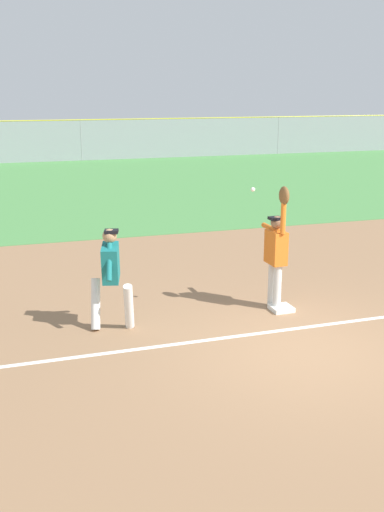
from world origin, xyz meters
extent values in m
plane|color=#936D4C|center=(0.00, 0.00, 0.00)|extent=(80.76, 80.76, 0.00)
cube|color=#4C8C47|center=(0.00, 17.16, 0.01)|extent=(47.45, 18.37, 0.01)
cube|color=white|center=(-3.56, 0.80, 0.00)|extent=(12.00, 0.22, 0.01)
cube|color=white|center=(0.44, 1.70, 0.04)|extent=(0.39, 0.39, 0.08)
cylinder|color=silver|center=(0.36, 1.95, 0.42)|extent=(0.16, 0.16, 0.85)
cylinder|color=silver|center=(0.36, 1.75, 0.42)|extent=(0.16, 0.16, 0.85)
cube|color=orange|center=(0.36, 1.85, 1.15)|extent=(0.28, 0.45, 0.60)
sphere|color=#8C6647|center=(0.36, 1.85, 1.60)|extent=(0.24, 0.24, 0.23)
cube|color=black|center=(0.33, 1.85, 1.68)|extent=(0.23, 0.21, 0.05)
cylinder|color=orange|center=(0.37, 1.63, 1.76)|extent=(0.09, 0.09, 0.62)
cylinder|color=orange|center=(0.35, 2.07, 1.45)|extent=(0.11, 0.62, 0.09)
ellipsoid|color=brown|center=(0.37, 1.63, 2.12)|extent=(0.15, 0.29, 0.32)
cylinder|color=white|center=(-2.39, 1.58, 0.42)|extent=(0.25, 0.46, 0.85)
cylinder|color=white|center=(-2.89, 1.88, 0.42)|extent=(0.25, 0.46, 0.85)
cube|color=#197272|center=(-2.64, 1.73, 1.15)|extent=(0.38, 0.57, 0.66)
sphere|color=tan|center=(-2.64, 1.73, 1.60)|extent=(0.28, 0.28, 0.23)
cube|color=black|center=(-2.61, 1.72, 1.68)|extent=(0.26, 0.25, 0.05)
cylinder|color=#197272|center=(-2.58, 1.94, 1.23)|extent=(0.19, 0.41, 0.58)
cylinder|color=#197272|center=(-2.69, 1.52, 1.23)|extent=(0.19, 0.41, 0.58)
sphere|color=white|center=(-0.22, 1.62, 2.25)|extent=(0.07, 0.07, 0.07)
cube|color=#93999E|center=(0.00, 26.34, 1.09)|extent=(47.45, 0.06, 2.18)
cylinder|color=yellow|center=(0.00, 26.34, 2.21)|extent=(47.45, 0.06, 0.06)
cylinder|color=gray|center=(0.00, 26.34, 1.09)|extent=(0.08, 0.08, 2.18)
cylinder|color=gray|center=(11.86, 26.34, 1.09)|extent=(0.08, 0.08, 2.18)
cube|color=#B21E1E|center=(-1.09, 30.46, 0.57)|extent=(4.53, 2.22, 0.55)
cube|color=#2D333D|center=(-1.09, 30.46, 1.05)|extent=(2.32, 1.90, 0.40)
cylinder|color=black|center=(0.29, 31.51, 0.30)|extent=(0.61, 0.26, 0.60)
cylinder|color=black|center=(0.43, 29.61, 0.30)|extent=(0.61, 0.26, 0.60)
cylinder|color=black|center=(-2.60, 31.30, 0.30)|extent=(0.61, 0.26, 0.60)
cylinder|color=black|center=(-2.46, 29.40, 0.30)|extent=(0.61, 0.26, 0.60)
cube|color=white|center=(3.86, 30.04, 0.57)|extent=(4.59, 2.38, 0.55)
cube|color=#2D333D|center=(3.86, 30.04, 1.05)|extent=(2.38, 1.98, 0.40)
cylinder|color=black|center=(5.20, 31.15, 0.30)|extent=(0.62, 0.29, 0.60)
cylinder|color=black|center=(5.41, 29.26, 0.30)|extent=(0.62, 0.29, 0.60)
cylinder|color=black|center=(2.31, 30.82, 0.30)|extent=(0.62, 0.29, 0.60)
cylinder|color=black|center=(2.53, 28.93, 0.30)|extent=(0.62, 0.29, 0.60)
cube|color=black|center=(8.78, 30.08, 0.57)|extent=(4.43, 1.96, 0.55)
cube|color=#2D333D|center=(8.78, 30.08, 1.05)|extent=(2.22, 1.78, 0.40)
cylinder|color=black|center=(10.21, 31.05, 0.30)|extent=(0.60, 0.23, 0.60)
cylinder|color=black|center=(10.24, 29.15, 0.30)|extent=(0.60, 0.23, 0.60)
cylinder|color=black|center=(7.31, 31.01, 0.30)|extent=(0.60, 0.23, 0.60)
cylinder|color=black|center=(7.34, 29.11, 0.30)|extent=(0.60, 0.23, 0.60)
camera|label=1|loc=(-4.16, -7.65, 3.89)|focal=42.43mm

